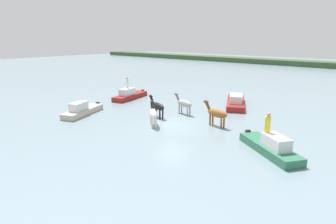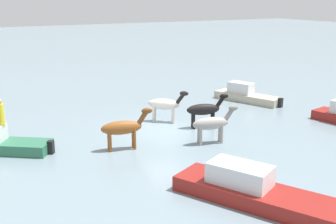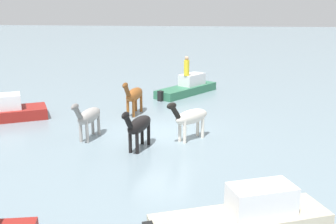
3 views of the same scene
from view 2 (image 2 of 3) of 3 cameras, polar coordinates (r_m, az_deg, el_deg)
The scene contains 8 objects.
ground_plane at distance 21.91m, azimuth -0.67°, elevation -2.43°, with size 162.91×162.91×0.00m, color gray.
horse_pinto_flank at distance 23.14m, azimuth -0.39°, elevation 1.03°, with size 1.93×1.76×1.76m.
horse_mid_herd at distance 19.03m, azimuth -5.98°, elevation -2.09°, with size 2.38×0.87×1.84m.
horse_lead at distance 19.83m, azimuth 5.92°, elevation -1.52°, with size 2.26×0.84×1.75m.
horse_chestnut_trailing at distance 22.19m, azimuth 4.91°, elevation 0.34°, with size 2.26×0.97×1.75m.
boat_launch_far at distance 14.71m, azimuth 11.51°, elevation -10.59°, with size 4.07×5.89×1.37m.
boat_skiff_near at distance 28.30m, azimuth 10.42°, elevation 2.06°, with size 2.76×4.61×1.33m.
person_helmsman_aft at distance 19.96m, azimuth -21.47°, elevation -0.10°, with size 0.32×0.32×1.19m.
Camera 2 is at (9.55, 18.55, 6.68)m, focal length 45.66 mm.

